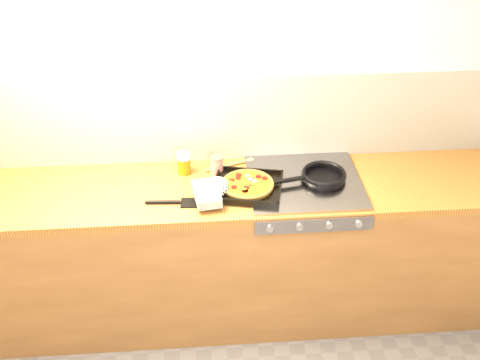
{
  "coord_description": "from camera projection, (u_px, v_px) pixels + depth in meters",
  "views": [
    {
      "loc": [
        -0.11,
        -1.55,
        2.7
      ],
      "look_at": [
        0.1,
        1.08,
        0.95
      ],
      "focal_mm": 45.0,
      "sensor_mm": 36.0,
      "label": 1
    }
  ],
  "objects": [
    {
      "name": "stovetop",
      "position": [
        305.0,
        182.0,
        3.23
      ],
      "size": [
        0.6,
        0.56,
        0.02
      ],
      "primitive_type": "cube",
      "color": "gray",
      "rests_on": "counter_run"
    },
    {
      "name": "frying_pan",
      "position": [
        323.0,
        176.0,
        3.22
      ],
      "size": [
        0.42,
        0.29,
        0.04
      ],
      "color": "black",
      "rests_on": "stovetop"
    },
    {
      "name": "counter_run",
      "position": [
        222.0,
        251.0,
        3.45
      ],
      "size": [
        3.2,
        0.62,
        0.9
      ],
      "color": "brown",
      "rests_on": "ground"
    },
    {
      "name": "juice_glass",
      "position": [
        184.0,
        163.0,
        3.28
      ],
      "size": [
        0.09,
        0.09,
        0.12
      ],
      "color": "#D85E0C",
      "rests_on": "counter_run"
    },
    {
      "name": "tomato_can",
      "position": [
        217.0,
        165.0,
        3.28
      ],
      "size": [
        0.09,
        0.09,
        0.11
      ],
      "color": "#9A0F0C",
      "rests_on": "counter_run"
    },
    {
      "name": "wooden_spoon",
      "position": [
        235.0,
        164.0,
        3.38
      ],
      "size": [
        0.29,
        0.13,
        0.02
      ],
      "color": "olive",
      "rests_on": "counter_run"
    },
    {
      "name": "room_shell",
      "position": [
        217.0,
        120.0,
        3.3
      ],
      "size": [
        3.2,
        3.2,
        3.2
      ],
      "color": "white",
      "rests_on": "ground"
    },
    {
      "name": "black_spatula",
      "position": [
        174.0,
        202.0,
        3.07
      ],
      "size": [
        0.28,
        0.09,
        0.02
      ],
      "color": "black",
      "rests_on": "counter_run"
    },
    {
      "name": "pizza_on_tray",
      "position": [
        236.0,
        187.0,
        3.13
      ],
      "size": [
        0.5,
        0.39,
        0.06
      ],
      "color": "black",
      "rests_on": "stovetop"
    }
  ]
}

